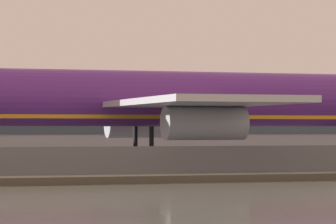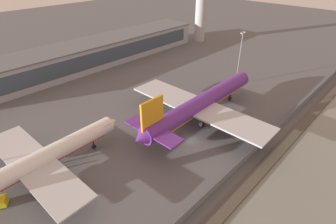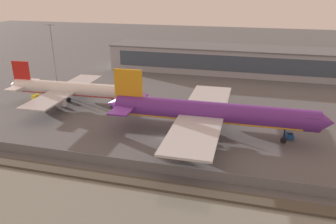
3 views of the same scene
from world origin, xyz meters
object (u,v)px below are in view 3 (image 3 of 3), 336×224
(apron_light_mast_apron_west, at_px, (54,57))
(cargo_jet_purple, at_px, (209,113))
(passenger_jet_white_red, at_px, (69,89))
(ops_van, at_px, (38,99))
(baggage_tug, at_px, (289,135))

(apron_light_mast_apron_west, bearing_deg, cargo_jet_purple, -19.64)
(passenger_jet_white_red, distance_m, ops_van, 12.08)
(cargo_jet_purple, xyz_separation_m, baggage_tug, (19.65, 3.75, -5.27))
(apron_light_mast_apron_west, bearing_deg, ops_van, -99.53)
(cargo_jet_purple, bearing_deg, ops_van, 169.59)
(baggage_tug, bearing_deg, apron_light_mast_apron_west, 167.93)
(cargo_jet_purple, relative_size, apron_light_mast_apron_west, 2.33)
(cargo_jet_purple, height_order, passenger_jet_white_red, cargo_jet_purple)
(cargo_jet_purple, distance_m, ops_van, 58.35)
(cargo_jet_purple, bearing_deg, passenger_jet_white_red, 165.76)
(cargo_jet_purple, xyz_separation_m, apron_light_mast_apron_west, (-55.62, 19.85, 7.17))
(baggage_tug, distance_m, ops_van, 77.14)
(passenger_jet_white_red, distance_m, apron_light_mast_apron_west, 15.21)
(cargo_jet_purple, distance_m, baggage_tug, 20.69)
(baggage_tug, distance_m, apron_light_mast_apron_west, 77.98)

